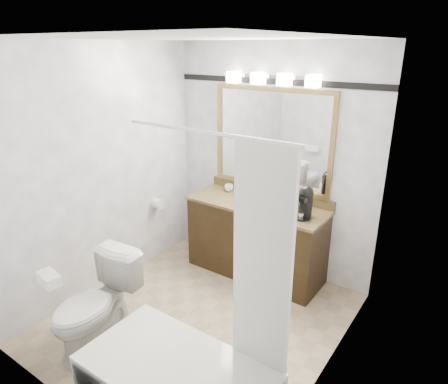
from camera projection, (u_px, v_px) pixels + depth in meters
The scene contains 13 objects.
room at pixel (197, 196), 3.37m from camera, with size 2.42×2.62×2.52m.
vanity at pixel (256, 237), 4.43m from camera, with size 1.53×0.58×0.97m.
mirror at pixel (271, 140), 4.27m from camera, with size 1.40×0.04×1.10m.
vanity_light_bar at pixel (271, 79), 4.00m from camera, with size 1.02×0.14×0.12m.
accent_stripe at pixel (274, 82), 4.07m from camera, with size 2.40×0.01×0.06m, color black.
bathtub at pixel (182, 384), 2.71m from camera, with size 1.30×0.75×1.96m.
tp_roll at pixel (158, 204), 4.68m from camera, with size 0.12×0.12×0.11m, color white.
toilet at pixel (95, 305), 3.34m from camera, with size 0.45×0.79×0.80m, color white.
tissue_box at pixel (49, 279), 2.91m from camera, with size 0.20×0.11×0.08m, color white.
coffee_maker at pixel (305, 201), 3.89m from camera, with size 0.17×0.21×0.32m.
cup_left at pixel (229, 188), 4.64m from camera, with size 0.10×0.10×0.08m, color white.
soap_bottle_a at pixel (258, 191), 4.49m from camera, with size 0.05×0.05×0.11m, color white.
soap_bar at pixel (271, 201), 4.32m from camera, with size 0.08×0.05×0.02m, color beige.
Camera 1 is at (1.99, -2.45, 2.45)m, focal length 32.00 mm.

